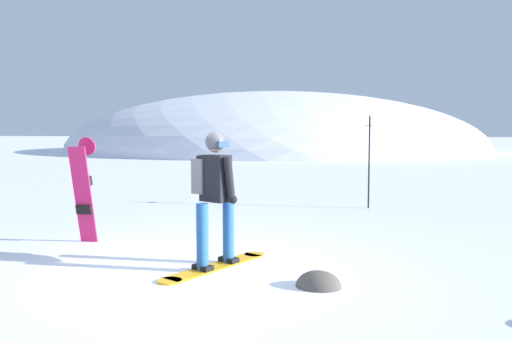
{
  "coord_description": "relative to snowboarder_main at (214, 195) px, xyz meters",
  "views": [
    {
      "loc": [
        2.07,
        -5.84,
        1.72
      ],
      "look_at": [
        0.09,
        3.17,
        1.0
      ],
      "focal_mm": 35.43,
      "sensor_mm": 36.0,
      "label": 1
    }
  ],
  "objects": [
    {
      "name": "piste_marker_near",
      "position": [
        1.92,
        5.46,
        0.28
      ],
      "size": [
        0.2,
        0.2,
        2.11
      ],
      "color": "black",
      "rests_on": "ground"
    },
    {
      "name": "snowboarder_main",
      "position": [
        0.0,
        0.0,
        0.0
      ],
      "size": [
        0.96,
        1.68,
        1.71
      ],
      "color": "orange",
      "rests_on": "ground"
    },
    {
      "name": "spare_snowboard",
      "position": [
        -2.35,
        0.89,
        -0.09
      ],
      "size": [
        0.28,
        0.35,
        1.63
      ],
      "color": "#D11E5B",
      "rests_on": "ground"
    },
    {
      "name": "ground_plane",
      "position": [
        -0.21,
        -0.18,
        -0.92
      ],
      "size": [
        300.0,
        300.0,
        0.0
      ],
      "primitive_type": "plane",
      "color": "white"
    },
    {
      "name": "rock_dark",
      "position": [
        1.37,
        -0.53,
        -0.92
      ],
      "size": [
        0.51,
        0.43,
        0.36
      ],
      "color": "#4C4742",
      "rests_on": "ground"
    },
    {
      "name": "ridge_peak_main",
      "position": [
        -6.32,
        38.02,
        -0.92
      ],
      "size": [
        35.93,
        32.33,
        10.2
      ],
      "color": "silver",
      "rests_on": "ground"
    }
  ]
}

